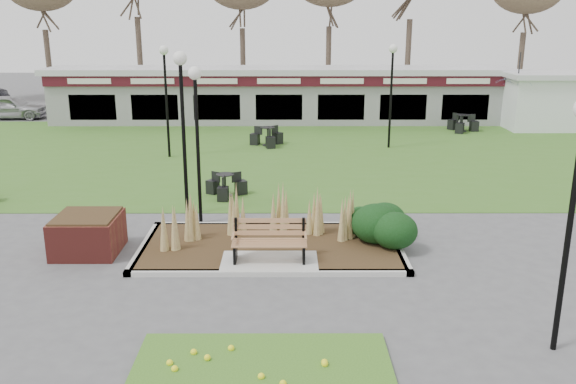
{
  "coord_description": "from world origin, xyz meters",
  "views": [
    {
      "loc": [
        0.39,
        -12.81,
        5.51
      ],
      "look_at": [
        0.43,
        2.0,
        1.23
      ],
      "focal_mm": 38.0,
      "sensor_mm": 36.0,
      "label": 1
    }
  ],
  "objects_px": {
    "service_hut": "(546,100)",
    "bistro_set_c": "(268,139)",
    "car_silver": "(10,107)",
    "bistro_set_b": "(226,189)",
    "park_bench": "(269,240)",
    "lamp_post_far_left": "(165,77)",
    "lamp_post_far_right": "(392,73)",
    "food_pavilion": "(279,95)",
    "lamp_post_near_left": "(196,111)",
    "bistro_set_d": "(462,126)",
    "patio_umbrella": "(516,96)",
    "lamp_post_mid_right": "(182,98)",
    "brick_planter": "(88,234)"
  },
  "relations": [
    {
      "from": "park_bench",
      "to": "patio_umbrella",
      "type": "bearing_deg",
      "value": 55.5
    },
    {
      "from": "food_pavilion",
      "to": "bistro_set_d",
      "type": "distance_m",
      "value": 9.62
    },
    {
      "from": "bistro_set_c",
      "to": "lamp_post_mid_right",
      "type": "bearing_deg",
      "value": -101.88
    },
    {
      "from": "lamp_post_far_left",
      "to": "brick_planter",
      "type": "bearing_deg",
      "value": -90.17
    },
    {
      "from": "bistro_set_b",
      "to": "bistro_set_d",
      "type": "xyz_separation_m",
      "value": [
        10.62,
        11.27,
        0.04
      ]
    },
    {
      "from": "lamp_post_far_right",
      "to": "park_bench",
      "type": "bearing_deg",
      "value": -110.51
    },
    {
      "from": "lamp_post_far_left",
      "to": "patio_umbrella",
      "type": "xyz_separation_m",
      "value": [
        16.1,
        5.95,
        -1.5
      ]
    },
    {
      "from": "park_bench",
      "to": "lamp_post_near_left",
      "type": "height_order",
      "value": "lamp_post_near_left"
    },
    {
      "from": "bistro_set_c",
      "to": "bistro_set_d",
      "type": "xyz_separation_m",
      "value": [
        9.53,
        3.4,
        0.0
      ]
    },
    {
      "from": "service_hut",
      "to": "bistro_set_c",
      "type": "xyz_separation_m",
      "value": [
        -13.94,
        -4.4,
        -1.16
      ]
    },
    {
      "from": "brick_planter",
      "to": "bistro_set_d",
      "type": "relative_size",
      "value": 0.96
    },
    {
      "from": "lamp_post_mid_right",
      "to": "bistro_set_b",
      "type": "distance_m",
      "value": 3.71
    },
    {
      "from": "brick_planter",
      "to": "lamp_post_far_right",
      "type": "distance_m",
      "value": 15.51
    },
    {
      "from": "brick_planter",
      "to": "car_silver",
      "type": "xyz_separation_m",
      "value": [
        -10.59,
        20.0,
        0.19
      ]
    },
    {
      "from": "brick_planter",
      "to": "patio_umbrella",
      "type": "xyz_separation_m",
      "value": [
        16.13,
        16.32,
        1.25
      ]
    },
    {
      "from": "patio_umbrella",
      "to": "lamp_post_far_left",
      "type": "bearing_deg",
      "value": -159.71
    },
    {
      "from": "patio_umbrella",
      "to": "service_hut",
      "type": "bearing_deg",
      "value": 21.12
    },
    {
      "from": "lamp_post_far_right",
      "to": "bistro_set_d",
      "type": "height_order",
      "value": "lamp_post_far_right"
    },
    {
      "from": "park_bench",
      "to": "car_silver",
      "type": "relative_size",
      "value": 0.43
    },
    {
      "from": "food_pavilion",
      "to": "car_silver",
      "type": "distance_m",
      "value": 15.04
    },
    {
      "from": "food_pavilion",
      "to": "bistro_set_d",
      "type": "xyz_separation_m",
      "value": [
        9.08,
        -2.96,
        -1.18
      ]
    },
    {
      "from": "lamp_post_mid_right",
      "to": "lamp_post_far_left",
      "type": "relative_size",
      "value": 1.04
    },
    {
      "from": "service_hut",
      "to": "bistro_set_d",
      "type": "distance_m",
      "value": 4.68
    },
    {
      "from": "brick_planter",
      "to": "food_pavilion",
      "type": "xyz_separation_m",
      "value": [
        4.4,
        18.96,
        1.0
      ]
    },
    {
      "from": "bistro_set_c",
      "to": "bistro_set_b",
      "type": "bearing_deg",
      "value": -97.94
    },
    {
      "from": "lamp_post_near_left",
      "to": "bistro_set_c",
      "type": "bearing_deg",
      "value": 81.56
    },
    {
      "from": "lamp_post_mid_right",
      "to": "car_silver",
      "type": "bearing_deg",
      "value": 126.24
    },
    {
      "from": "car_silver",
      "to": "lamp_post_far_right",
      "type": "bearing_deg",
      "value": -114.86
    },
    {
      "from": "car_silver",
      "to": "bistro_set_c",
      "type": "bearing_deg",
      "value": -120.25
    },
    {
      "from": "lamp_post_far_left",
      "to": "car_silver",
      "type": "xyz_separation_m",
      "value": [
        -10.62,
        9.63,
        -2.56
      ]
    },
    {
      "from": "car_silver",
      "to": "bistro_set_b",
      "type": "bearing_deg",
      "value": -141.92
    },
    {
      "from": "bistro_set_b",
      "to": "lamp_post_near_left",
      "type": "bearing_deg",
      "value": -100.0
    },
    {
      "from": "lamp_post_near_left",
      "to": "lamp_post_far_right",
      "type": "relative_size",
      "value": 0.97
    },
    {
      "from": "lamp_post_near_left",
      "to": "service_hut",
      "type": "bearing_deg",
      "value": 43.7
    },
    {
      "from": "park_bench",
      "to": "lamp_post_far_left",
      "type": "xyz_separation_m",
      "value": [
        -4.37,
        11.12,
        2.64
      ]
    },
    {
      "from": "lamp_post_mid_right",
      "to": "patio_umbrella",
      "type": "xyz_separation_m",
      "value": [
        14.21,
        13.38,
        -1.63
      ]
    },
    {
      "from": "food_pavilion",
      "to": "lamp_post_far_left",
      "type": "height_order",
      "value": "lamp_post_far_left"
    },
    {
      "from": "service_hut",
      "to": "lamp_post_far_left",
      "type": "bearing_deg",
      "value": -159.63
    },
    {
      "from": "park_bench",
      "to": "lamp_post_far_left",
      "type": "height_order",
      "value": "lamp_post_far_left"
    },
    {
      "from": "service_hut",
      "to": "lamp_post_near_left",
      "type": "xyz_separation_m",
      "value": [
        -15.49,
        -14.8,
        1.66
      ]
    },
    {
      "from": "bistro_set_c",
      "to": "car_silver",
      "type": "bearing_deg",
      "value": 153.04
    },
    {
      "from": "lamp_post_far_left",
      "to": "bistro_set_c",
      "type": "xyz_separation_m",
      "value": [
        3.92,
        2.24,
        -2.94
      ]
    },
    {
      "from": "park_bench",
      "to": "lamp_post_near_left",
      "type": "xyz_separation_m",
      "value": [
        -1.99,
        2.95,
        2.52
      ]
    },
    {
      "from": "lamp_post_mid_right",
      "to": "lamp_post_near_left",
      "type": "bearing_deg",
      "value": -56.28
    },
    {
      "from": "park_bench",
      "to": "brick_planter",
      "type": "xyz_separation_m",
      "value": [
        -4.4,
        0.75,
        -0.11
      ]
    },
    {
      "from": "lamp_post_mid_right",
      "to": "bistro_set_c",
      "type": "distance_m",
      "value": 10.35
    },
    {
      "from": "lamp_post_mid_right",
      "to": "lamp_post_far_right",
      "type": "distance_m",
      "value": 11.78
    },
    {
      "from": "lamp_post_near_left",
      "to": "lamp_post_mid_right",
      "type": "height_order",
      "value": "lamp_post_mid_right"
    },
    {
      "from": "lamp_post_near_left",
      "to": "lamp_post_far_left",
      "type": "bearing_deg",
      "value": 106.25
    },
    {
      "from": "park_bench",
      "to": "patio_umbrella",
      "type": "relative_size",
      "value": 0.62
    }
  ]
}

